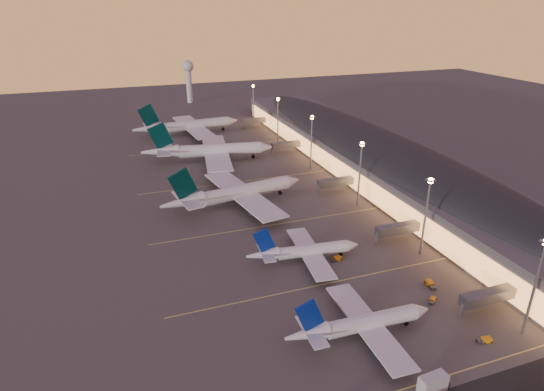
# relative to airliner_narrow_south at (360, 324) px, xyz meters

# --- Properties ---
(ground) EXTENTS (700.00, 700.00, 0.00)m
(ground) POSITION_rel_airliner_narrow_south_xyz_m (1.81, 27.46, -3.49)
(ground) COLOR #474542
(airliner_narrow_south) EXTENTS (37.69, 33.61, 13.49)m
(airliner_narrow_south) POSITION_rel_airliner_narrow_south_xyz_m (0.00, 0.00, 0.00)
(airliner_narrow_south) COLOR silver
(airliner_narrow_south) RESTS_ON ground
(airliner_narrow_north) EXTENTS (35.87, 32.22, 12.80)m
(airliner_narrow_north) POSITION_rel_airliner_narrow_south_xyz_m (1.15, 36.25, -0.18)
(airliner_narrow_north) COLOR silver
(airliner_narrow_north) RESTS_ON ground
(airliner_wide_near) EXTENTS (59.29, 54.69, 19.02)m
(airliner_wide_near) POSITION_rel_airliner_narrow_south_xyz_m (-7.45, 84.16, 1.41)
(airliner_wide_near) COLOR silver
(airliner_wide_near) RESTS_ON ground
(airliner_wide_mid) EXTENTS (65.04, 59.92, 20.85)m
(airliner_wide_mid) POSITION_rel_airliner_narrow_south_xyz_m (-5.52, 140.57, 1.88)
(airliner_wide_mid) COLOR silver
(airliner_wide_mid) RESTS_ON ground
(airliner_wide_far) EXTENTS (64.43, 58.97, 20.60)m
(airliner_wide_far) POSITION_rel_airliner_narrow_south_xyz_m (-6.71, 193.27, 1.82)
(airliner_wide_far) COLOR silver
(airliner_wide_far) RESTS_ON ground
(terminal_building) EXTENTS (56.35, 255.00, 17.46)m
(terminal_building) POSITION_rel_airliner_narrow_south_xyz_m (63.65, 99.92, 5.29)
(terminal_building) COLOR #4B4B50
(terminal_building) RESTS_ON ground
(light_masts) EXTENTS (2.20, 217.20, 25.90)m
(light_masts) POSITION_rel_airliner_narrow_south_xyz_m (37.81, 92.46, 14.07)
(light_masts) COLOR slate
(light_masts) RESTS_ON ground
(radar_tower) EXTENTS (9.00, 9.00, 32.50)m
(radar_tower) POSITION_rel_airliner_narrow_south_xyz_m (11.81, 287.46, 18.39)
(radar_tower) COLOR silver
(radar_tower) RESTS_ON ground
(lane_markings) EXTENTS (90.00, 180.36, 0.00)m
(lane_markings) POSITION_rel_airliner_narrow_south_xyz_m (1.81, 67.46, -3.48)
(lane_markings) COLOR #D8C659
(lane_markings) RESTS_ON ground
(baggage_tug_a) EXTENTS (3.72, 1.97, 1.06)m
(baggage_tug_a) POSITION_rel_airliner_narrow_south_xyz_m (26.96, -11.84, -3.00)
(baggage_tug_a) COLOR orange
(baggage_tug_a) RESTS_ON ground
(baggage_tug_b) EXTENTS (3.28, 2.94, 0.95)m
(baggage_tug_b) POSITION_rel_airliner_narrow_south_xyz_m (25.29, 5.26, -3.05)
(baggage_tug_b) COLOR orange
(baggage_tug_b) RESTS_ON ground
(baggage_tug_c) EXTENTS (3.89, 2.34, 1.09)m
(baggage_tug_c) POSITION_rel_airliner_narrow_south_xyz_m (10.88, 32.96, -2.99)
(baggage_tug_c) COLOR orange
(baggage_tug_c) RESTS_ON ground
(catering_truck_a) EXTENTS (6.80, 3.03, 3.73)m
(catering_truck_a) POSITION_rel_airliner_narrow_south_xyz_m (6.21, -19.69, -1.74)
(catering_truck_a) COLOR silver
(catering_truck_a) RESTS_ON ground
(baggage_tug_d) EXTENTS (2.48, 4.45, 1.25)m
(baggage_tug_d) POSITION_rel_airliner_narrow_south_xyz_m (29.42, 11.52, -2.91)
(baggage_tug_d) COLOR orange
(baggage_tug_d) RESTS_ON ground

